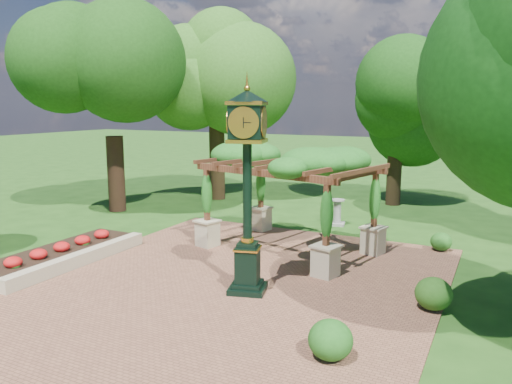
% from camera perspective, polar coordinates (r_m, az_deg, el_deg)
% --- Properties ---
extents(ground, '(120.00, 120.00, 0.00)m').
position_cam_1_polar(ground, '(12.04, -5.51, -12.25)').
color(ground, '#1E4714').
rests_on(ground, ground).
extents(brick_plaza, '(10.00, 12.00, 0.04)m').
position_cam_1_polar(brick_plaza, '(12.82, -3.08, -10.69)').
color(brick_plaza, brown).
rests_on(brick_plaza, ground).
extents(border_wall, '(0.35, 5.00, 0.40)m').
position_cam_1_polar(border_wall, '(15.14, -19.48, -7.28)').
color(border_wall, '#C6B793').
rests_on(border_wall, ground).
extents(flower_bed, '(1.50, 5.00, 0.36)m').
position_cam_1_polar(flower_bed, '(15.79, -21.75, -6.79)').
color(flower_bed, red).
rests_on(flower_bed, ground).
extents(pedestal_clock, '(1.20, 1.20, 4.94)m').
position_cam_1_polar(pedestal_clock, '(11.71, -1.01, 2.16)').
color(pedestal_clock, black).
rests_on(pedestal_clock, brick_plaza).
extents(pergola, '(5.79, 4.35, 3.26)m').
position_cam_1_polar(pergola, '(15.29, 3.78, 2.97)').
color(pergola, beige).
rests_on(pergola, brick_plaza).
extents(sundial, '(0.64, 0.64, 1.00)m').
position_cam_1_polar(sundial, '(19.21, 9.27, -2.48)').
color(sundial, gray).
rests_on(sundial, ground).
extents(shrub_front, '(0.82, 0.82, 0.73)m').
position_cam_1_polar(shrub_front, '(9.38, 8.51, -16.36)').
color(shrub_front, '#1D5518').
rests_on(shrub_front, brick_plaza).
extents(shrub_mid, '(1.07, 1.07, 0.73)m').
position_cam_1_polar(shrub_mid, '(11.94, 19.63, -10.90)').
color(shrub_mid, '#265317').
rests_on(shrub_mid, brick_plaza).
extents(shrub_back, '(0.72, 0.72, 0.58)m').
position_cam_1_polar(shrub_back, '(16.63, 20.40, -5.33)').
color(shrub_back, '#205619').
rests_on(shrub_back, brick_plaza).
extents(tree_west_near, '(5.20, 5.20, 8.30)m').
position_cam_1_polar(tree_west_near, '(22.01, -16.22, 12.66)').
color(tree_west_near, '#361F15').
rests_on(tree_west_near, ground).
extents(tree_west_far, '(4.82, 4.82, 9.07)m').
position_cam_1_polar(tree_west_far, '(24.04, -4.61, 13.99)').
color(tree_west_far, '#322313').
rests_on(tree_west_far, ground).
extents(tree_north, '(4.41, 4.41, 6.79)m').
position_cam_1_polar(tree_north, '(23.31, 15.87, 9.92)').
color(tree_north, black).
rests_on(tree_north, ground).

